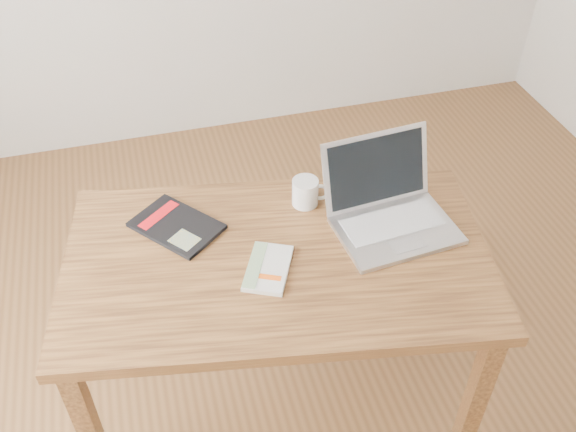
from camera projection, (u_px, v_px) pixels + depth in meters
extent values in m
plane|color=brown|center=(315.00, 415.00, 2.38)|extent=(4.00, 4.00, 0.00)
cube|color=brown|center=(277.00, 261.00, 1.96)|extent=(1.41, 0.96, 0.04)
cube|color=brown|center=(474.00, 403.00, 2.02)|extent=(0.06, 0.06, 0.71)
cube|color=brown|center=(114.00, 281.00, 2.41)|extent=(0.06, 0.06, 0.71)
cube|color=brown|center=(424.00, 260.00, 2.49)|extent=(0.06, 0.06, 0.71)
cube|color=beige|center=(268.00, 268.00, 1.90)|extent=(0.19, 0.23, 0.01)
cube|color=silver|center=(268.00, 268.00, 1.90)|extent=(0.19, 0.23, 0.02)
cube|color=gray|center=(255.00, 264.00, 1.90)|extent=(0.12, 0.19, 0.00)
cube|color=#E0550F|center=(270.00, 277.00, 1.86)|extent=(0.07, 0.05, 0.00)
cube|color=black|center=(177.00, 226.00, 2.04)|extent=(0.31, 0.32, 0.01)
cube|color=#B10C12|center=(159.00, 215.00, 2.07)|extent=(0.14, 0.13, 0.00)
cube|color=gray|center=(184.00, 240.00, 1.98)|extent=(0.10, 0.11, 0.00)
cube|color=silver|center=(396.00, 230.00, 2.02)|extent=(0.39, 0.29, 0.02)
cube|color=silver|center=(392.00, 222.00, 2.04)|extent=(0.33, 0.16, 0.00)
cube|color=#BCBCC1|center=(408.00, 244.00, 1.96)|extent=(0.11, 0.07, 0.00)
cube|color=silver|center=(376.00, 169.00, 2.06)|extent=(0.37, 0.12, 0.23)
cube|color=black|center=(377.00, 170.00, 2.05)|extent=(0.34, 0.10, 0.21)
cylinder|color=white|center=(305.00, 192.00, 2.11)|extent=(0.09, 0.09, 0.09)
cylinder|color=black|center=(305.00, 182.00, 2.08)|extent=(0.07, 0.07, 0.01)
torus|color=white|center=(320.00, 192.00, 2.11)|extent=(0.07, 0.03, 0.06)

